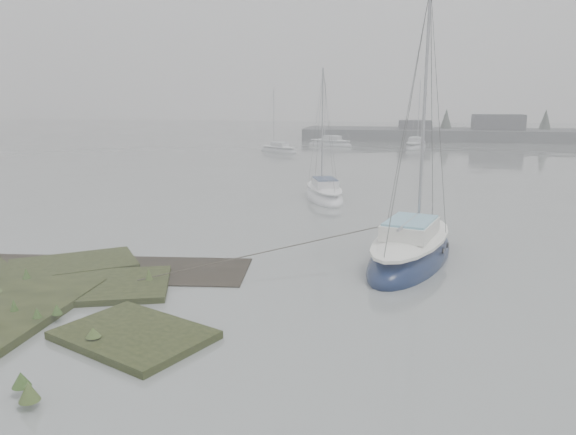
# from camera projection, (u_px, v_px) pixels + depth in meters

# --- Properties ---
(ground) EXTENTS (160.00, 160.00, 0.00)m
(ground) POSITION_uv_depth(u_px,v_px,m) (300.00, 171.00, 42.98)
(ground) COLOR slate
(ground) RESTS_ON ground
(far_shoreline) EXTENTS (60.00, 8.00, 4.15)m
(far_shoreline) POSITION_uv_depth(u_px,v_px,m) (554.00, 135.00, 69.07)
(far_shoreline) COLOR #4C4F51
(far_shoreline) RESTS_ON ground
(sailboat_main) EXTENTS (4.27, 7.50, 10.06)m
(sailboat_main) POSITION_uv_depth(u_px,v_px,m) (411.00, 252.00, 19.77)
(sailboat_main) COLOR #0C1939
(sailboat_main) RESTS_ON ground
(sailboat_white) EXTENTS (3.43, 5.79, 7.76)m
(sailboat_white) POSITION_uv_depth(u_px,v_px,m) (324.00, 195.00, 31.44)
(sailboat_white) COLOR white
(sailboat_white) RESTS_ON ground
(sailboat_far_a) EXTENTS (4.79, 3.91, 6.67)m
(sailboat_far_a) POSITION_uv_depth(u_px,v_px,m) (278.00, 150.00, 56.43)
(sailboat_far_a) COLOR #B3B7BC
(sailboat_far_a) RESTS_ON ground
(sailboat_far_b) EXTENTS (3.24, 5.84, 7.85)m
(sailboat_far_b) POSITION_uv_depth(u_px,v_px,m) (416.00, 146.00, 60.58)
(sailboat_far_b) COLOR #A2A7AC
(sailboat_far_b) RESTS_ON ground
(sailboat_far_c) EXTENTS (5.67, 3.68, 7.62)m
(sailboat_far_c) POSITION_uv_depth(u_px,v_px,m) (330.00, 144.00, 63.24)
(sailboat_far_c) COLOR silver
(sailboat_far_c) RESTS_ON ground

